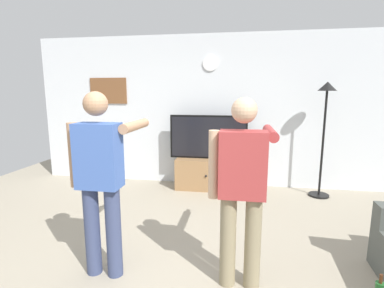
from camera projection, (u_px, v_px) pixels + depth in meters
name	position (u px, v px, depth m)	size (l,w,h in m)	color
ground_plane	(168.00, 280.00, 2.62)	(8.40, 8.40, 0.00)	#9E937F
back_wall	(207.00, 111.00, 5.25)	(6.40, 0.10, 2.70)	silver
tv_stand	(208.00, 174.00, 5.09)	(1.10, 0.47, 0.54)	#997047
television	(208.00, 137.00, 5.02)	(1.34, 0.07, 0.76)	black
wall_clock	(210.00, 63.00, 5.03)	(0.27, 0.27, 0.03)	white
framed_picture	(109.00, 91.00, 5.44)	(0.72, 0.04, 0.48)	brown
floor_lamp	(325.00, 116.00, 4.53)	(0.32, 0.32, 1.85)	black
person_standing_nearer_lamp	(101.00, 175.00, 2.57)	(0.56, 0.78, 1.70)	#384266
person_standing_nearer_couch	(242.00, 184.00, 2.42)	(0.57, 0.78, 1.65)	gray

